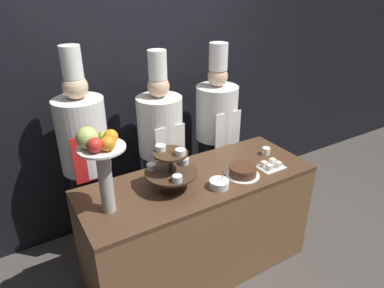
{
  "coord_description": "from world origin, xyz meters",
  "views": [
    {
      "loc": [
        -1.2,
        -1.54,
        2.29
      ],
      "look_at": [
        0.0,
        0.45,
        1.16
      ],
      "focal_mm": 32.0,
      "sensor_mm": 36.0,
      "label": 1
    }
  ],
  "objects": [
    {
      "name": "chef_left",
      "position": [
        -0.67,
        1.01,
        1.0
      ],
      "size": [
        0.39,
        0.39,
        1.87
      ],
      "color": "black",
      "rests_on": "ground_plane"
    },
    {
      "name": "chef_center_left",
      "position": [
        0.01,
        1.01,
        0.94
      ],
      "size": [
        0.4,
        0.4,
        1.77
      ],
      "color": "#38332D",
      "rests_on": "ground_plane"
    },
    {
      "name": "cake_square_tray",
      "position": [
        0.59,
        0.19,
        0.93
      ],
      "size": [
        0.21,
        0.16,
        0.05
      ],
      "color": "white",
      "rests_on": "buffet_counter"
    },
    {
      "name": "wall_back",
      "position": [
        0.0,
        1.39,
        1.4
      ],
      "size": [
        10.0,
        0.06,
        2.8
      ],
      "color": "black",
      "rests_on": "ground_plane"
    },
    {
      "name": "chef_center_right",
      "position": [
        0.62,
        1.01,
        0.95
      ],
      "size": [
        0.41,
        0.41,
        1.77
      ],
      "color": "black",
      "rests_on": "ground_plane"
    },
    {
      "name": "tiered_stand",
      "position": [
        -0.24,
        0.34,
        1.08
      ],
      "size": [
        0.38,
        0.38,
        0.33
      ],
      "color": "#3D2819",
      "rests_on": "buffet_counter"
    },
    {
      "name": "buffet_counter",
      "position": [
        0.0,
        0.35,
        0.45
      ],
      "size": [
        1.83,
        0.7,
        0.91
      ],
      "color": "brown",
      "rests_on": "ground_plane"
    },
    {
      "name": "fruit_pedestal",
      "position": [
        -0.73,
        0.31,
        1.32
      ],
      "size": [
        0.29,
        0.29,
        0.6
      ],
      "color": "#B2ADA8",
      "rests_on": "buffet_counter"
    },
    {
      "name": "serving_bowl_near",
      "position": [
        0.06,
        0.17,
        0.94
      ],
      "size": [
        0.15,
        0.15,
        0.16
      ],
      "color": "white",
      "rests_on": "buffet_counter"
    },
    {
      "name": "cup_white",
      "position": [
        0.71,
        0.38,
        0.94
      ],
      "size": [
        0.07,
        0.07,
        0.06
      ],
      "color": "white",
      "rests_on": "buffet_counter"
    },
    {
      "name": "cake_round",
      "position": [
        0.31,
        0.2,
        0.95
      ],
      "size": [
        0.26,
        0.26,
        0.08
      ],
      "color": "white",
      "rests_on": "buffet_counter"
    }
  ]
}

